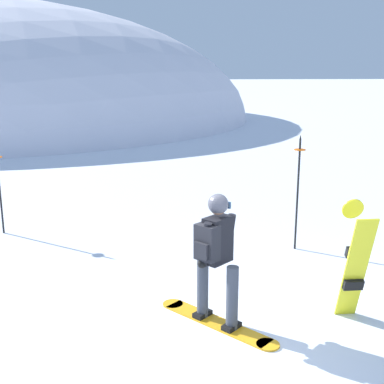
{
  "coord_description": "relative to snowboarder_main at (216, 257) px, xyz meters",
  "views": [
    {
      "loc": [
        -0.78,
        -5.25,
        3.17
      ],
      "look_at": [
        0.03,
        3.49,
        1.0
      ],
      "focal_mm": 46.73,
      "sensor_mm": 36.0,
      "label": 1
    }
  ],
  "objects": [
    {
      "name": "ground_plane",
      "position": [
        -0.04,
        -0.47,
        -0.92
      ],
      "size": [
        300.0,
        300.0,
        0.0
      ],
      "primitive_type": "plane",
      "color": "white"
    },
    {
      "name": "snowboarder_main",
      "position": [
        0.0,
        0.0,
        0.0
      ],
      "size": [
        1.34,
        1.43,
        1.71
      ],
      "color": "orange",
      "rests_on": "ground"
    },
    {
      "name": "spare_snowboard",
      "position": [
        1.76,
        -0.06,
        -0.11
      ],
      "size": [
        0.28,
        0.52,
        1.59
      ],
      "color": "yellow",
      "rests_on": "ground"
    },
    {
      "name": "piste_marker_far",
      "position": [
        1.82,
        2.61,
        0.26
      ],
      "size": [
        0.2,
        0.2,
        2.07
      ],
      "color": "black",
      "rests_on": "ground"
    }
  ]
}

